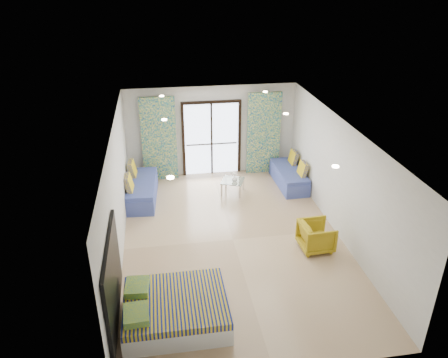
{
  "coord_description": "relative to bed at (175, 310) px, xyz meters",
  "views": [
    {
      "loc": [
        -1.53,
        -8.39,
        5.73
      ],
      "look_at": [
        -0.07,
        0.89,
        1.15
      ],
      "focal_mm": 35.0,
      "sensor_mm": 36.0,
      "label": 1
    }
  ],
  "objects": [
    {
      "name": "switch_plate",
      "position": [
        -1.0,
        1.25,
        0.79
      ],
      "size": [
        0.02,
        0.1,
        0.1
      ],
      "primitive_type": "cube",
      "color": "silver",
      "rests_on": "wall_left"
    },
    {
      "name": "downlight_e",
      "position": [
        0.07,
        5.4,
        2.41
      ],
      "size": [
        0.12,
        0.12,
        0.02
      ],
      "primitive_type": "cylinder",
      "color": "#FFE0B2",
      "rests_on": "ceiling"
    },
    {
      "name": "ceiling",
      "position": [
        1.47,
        2.4,
        2.44
      ],
      "size": [
        5.0,
        7.5,
        0.01
      ],
      "primitive_type": null,
      "color": "silver",
      "rests_on": "ground"
    },
    {
      "name": "headboard",
      "position": [
        -0.99,
        -0.0,
        0.79
      ],
      "size": [
        0.06,
        2.1,
        1.5
      ],
      "primitive_type": "cube",
      "color": "black",
      "rests_on": "floor"
    },
    {
      "name": "armchair",
      "position": [
        3.25,
        1.77,
        0.1
      ],
      "size": [
        0.69,
        0.73,
        0.72
      ],
      "primitive_type": "imported",
      "rotation": [
        0.0,
        0.0,
        1.62
      ],
      "color": "#AD8F16",
      "rests_on": "floor"
    },
    {
      "name": "daybed_right",
      "position": [
        3.59,
        4.97,
        0.01
      ],
      "size": [
        0.73,
        1.78,
        0.87
      ],
      "rotation": [
        0.0,
        0.0,
        0.02
      ],
      "color": "#3E4C94",
      "rests_on": "floor"
    },
    {
      "name": "downlight_f",
      "position": [
        2.87,
        5.4,
        2.41
      ],
      "size": [
        0.12,
        0.12,
        0.02
      ],
      "primitive_type": "cylinder",
      "color": "#FFE0B2",
      "rests_on": "ceiling"
    },
    {
      "name": "balcony_rail",
      "position": [
        1.47,
        6.13,
        0.69
      ],
      "size": [
        1.52,
        0.03,
        0.04
      ],
      "primitive_type": "cube",
      "color": "#595451",
      "rests_on": "balcony_door"
    },
    {
      "name": "downlight_b",
      "position": [
        2.87,
        0.4,
        2.41
      ],
      "size": [
        0.12,
        0.12,
        0.02
      ],
      "primitive_type": "cylinder",
      "color": "#FFE0B2",
      "rests_on": "ceiling"
    },
    {
      "name": "curtain_right",
      "position": [
        3.02,
        5.97,
        0.99
      ],
      "size": [
        1.0,
        0.1,
        2.5
      ],
      "primitive_type": "cube",
      "color": "white",
      "rests_on": "floor"
    },
    {
      "name": "daybed_left",
      "position": [
        -0.64,
        4.73,
        0.03
      ],
      "size": [
        0.88,
        1.97,
        0.95
      ],
      "rotation": [
        0.0,
        0.0,
        -0.07
      ],
      "color": "#3E4C94",
      "rests_on": "floor"
    },
    {
      "name": "coffee_table",
      "position": [
        1.87,
        4.71,
        0.08
      ],
      "size": [
        0.77,
        0.77,
        0.68
      ],
      "rotation": [
        0.0,
        0.0,
        -0.39
      ],
      "color": "silver",
      "rests_on": "floor"
    },
    {
      "name": "downlight_d",
      "position": [
        2.87,
        3.4,
        2.41
      ],
      "size": [
        0.12,
        0.12,
        0.02
      ],
      "primitive_type": "cylinder",
      "color": "#FFE0B2",
      "rests_on": "ceiling"
    },
    {
      "name": "downlight_c",
      "position": [
        0.07,
        3.4,
        2.41
      ],
      "size": [
        0.12,
        0.12,
        0.02
      ],
      "primitive_type": "cylinder",
      "color": "#FFE0B2",
      "rests_on": "ceiling"
    },
    {
      "name": "vase",
      "position": [
        1.91,
        4.64,
        0.21
      ],
      "size": [
        0.22,
        0.23,
        0.17
      ],
      "primitive_type": "imported",
      "rotation": [
        0.0,
        0.0,
        -0.42
      ],
      "color": "white",
      "rests_on": "coffee_table"
    },
    {
      "name": "wall_left",
      "position": [
        -1.03,
        2.4,
        1.09
      ],
      "size": [
        0.01,
        7.5,
        2.7
      ],
      "primitive_type": null,
      "color": "silver",
      "rests_on": "ground"
    },
    {
      "name": "wall_front",
      "position": [
        1.47,
        -1.35,
        1.09
      ],
      "size": [
        5.0,
        0.01,
        2.7
      ],
      "primitive_type": null,
      "color": "silver",
      "rests_on": "ground"
    },
    {
      "name": "balcony_door",
      "position": [
        1.47,
        6.12,
        0.99
      ],
      "size": [
        1.76,
        0.08,
        2.28
      ],
      "color": "black",
      "rests_on": "floor"
    },
    {
      "name": "curtain_left",
      "position": [
        -0.08,
        5.97,
        0.99
      ],
      "size": [
        1.0,
        0.1,
        2.5
      ],
      "primitive_type": "cube",
      "color": "white",
      "rests_on": "floor"
    },
    {
      "name": "wall_right",
      "position": [
        3.97,
        2.4,
        1.09
      ],
      "size": [
        0.01,
        7.5,
        2.7
      ],
      "primitive_type": null,
      "color": "silver",
      "rests_on": "ground"
    },
    {
      "name": "downlight_a",
      "position": [
        0.07,
        0.4,
        2.41
      ],
      "size": [
        0.12,
        0.12,
        0.02
      ],
      "primitive_type": "cylinder",
      "color": "#FFE0B2",
      "rests_on": "ceiling"
    },
    {
      "name": "bed",
      "position": [
        0.0,
        0.0,
        0.0
      ],
      "size": [
        1.83,
        1.49,
        0.63
      ],
      "color": "silver",
      "rests_on": "floor"
    },
    {
      "name": "floor",
      "position": [
        1.47,
        2.4,
        -0.26
      ],
      "size": [
        5.0,
        7.5,
        0.01
      ],
      "primitive_type": null,
      "color": "#9F805E",
      "rests_on": "ground"
    },
    {
      "name": "wall_back",
      "position": [
        1.47,
        6.15,
        1.09
      ],
      "size": [
        5.0,
        0.01,
        2.7
      ],
      "primitive_type": null,
      "color": "silver",
      "rests_on": "ground"
    }
  ]
}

